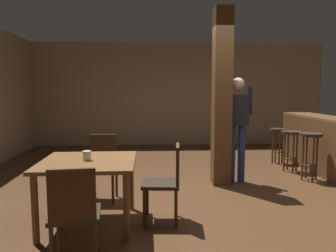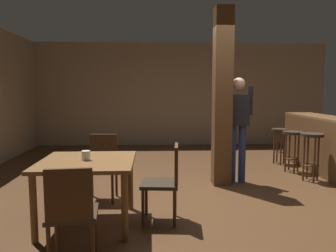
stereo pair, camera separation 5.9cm
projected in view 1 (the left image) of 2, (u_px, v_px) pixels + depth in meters
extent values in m
plane|color=#4C301C|center=(210.00, 195.00, 4.74)|extent=(10.80, 10.80, 0.00)
cube|color=gray|center=(180.00, 94.00, 9.05)|extent=(8.00, 0.10, 2.80)
cube|color=brown|center=(222.00, 98.00, 5.19)|extent=(0.28, 0.28, 2.80)
cube|color=brown|center=(88.00, 162.00, 3.65)|extent=(1.04, 1.04, 0.04)
cylinder|color=brown|center=(131.00, 182.00, 4.16)|extent=(0.07, 0.07, 0.70)
cylinder|color=brown|center=(59.00, 184.00, 4.11)|extent=(0.07, 0.07, 0.70)
cylinder|color=brown|center=(127.00, 207.00, 3.27)|extent=(0.07, 0.07, 0.70)
cylinder|color=brown|center=(35.00, 210.00, 3.22)|extent=(0.07, 0.07, 0.70)
cube|color=#2D2319|center=(102.00, 169.00, 4.48)|extent=(0.44, 0.44, 0.04)
cube|color=#422816|center=(104.00, 150.00, 4.64)|extent=(0.38, 0.05, 0.45)
cylinder|color=#422816|center=(113.00, 188.00, 4.33)|extent=(0.04, 0.04, 0.43)
cylinder|color=#422816|center=(86.00, 189.00, 4.32)|extent=(0.04, 0.04, 0.43)
cylinder|color=#422816|center=(117.00, 181.00, 4.68)|extent=(0.04, 0.04, 0.43)
cylinder|color=#422816|center=(92.00, 181.00, 4.67)|extent=(0.04, 0.04, 0.43)
cube|color=#2D2319|center=(161.00, 184.00, 3.76)|extent=(0.46, 0.46, 0.04)
cube|color=#422816|center=(178.00, 164.00, 3.73)|extent=(0.07, 0.38, 0.45)
cylinder|color=#422816|center=(144.00, 208.00, 3.62)|extent=(0.04, 0.04, 0.43)
cylinder|color=#422816|center=(147.00, 197.00, 3.97)|extent=(0.04, 0.04, 0.43)
cylinder|color=#422816|center=(176.00, 208.00, 3.61)|extent=(0.04, 0.04, 0.43)
cylinder|color=#422816|center=(176.00, 198.00, 3.96)|extent=(0.04, 0.04, 0.43)
cube|color=#2D2319|center=(75.00, 214.00, 2.83)|extent=(0.46, 0.46, 0.04)
cube|color=#422816|center=(72.00, 196.00, 2.62)|extent=(0.38, 0.08, 0.45)
cylinder|color=#422816|center=(59.00, 232.00, 3.00)|extent=(0.04, 0.04, 0.43)
cylinder|color=#422816|center=(98.00, 229.00, 3.06)|extent=(0.04, 0.04, 0.43)
cylinder|color=#422816|center=(52.00, 250.00, 2.66)|extent=(0.04, 0.04, 0.43)
cylinder|color=#422816|center=(96.00, 247.00, 2.71)|extent=(0.04, 0.04, 0.43)
cylinder|color=silver|center=(87.00, 156.00, 3.63)|extent=(0.09, 0.09, 0.11)
cube|color=black|center=(237.00, 110.00, 5.32)|extent=(0.35, 0.23, 0.50)
sphere|color=tan|center=(238.00, 84.00, 5.27)|extent=(0.23, 0.23, 0.21)
cylinder|color=navy|center=(241.00, 154.00, 5.39)|extent=(0.13, 0.13, 0.95)
cylinder|color=navy|center=(232.00, 154.00, 5.40)|extent=(0.13, 0.13, 0.95)
cylinder|color=black|center=(250.00, 101.00, 5.30)|extent=(0.09, 0.09, 0.46)
cylinder|color=black|center=(226.00, 101.00, 5.30)|extent=(0.09, 0.09, 0.46)
cube|color=brown|center=(323.00, 117.00, 6.12)|extent=(0.56, 2.29, 0.04)
cube|color=brown|center=(317.00, 145.00, 6.17)|extent=(0.36, 2.29, 0.99)
cylinder|color=#2D2319|center=(311.00, 135.00, 5.47)|extent=(0.38, 0.38, 0.05)
torus|color=#4C301C|center=(309.00, 164.00, 5.53)|extent=(0.26, 0.26, 0.02)
cylinder|color=#4C301C|center=(306.00, 157.00, 5.64)|extent=(0.03, 0.03, 0.75)
cylinder|color=#4C301C|center=(313.00, 160.00, 5.40)|extent=(0.03, 0.03, 0.75)
cylinder|color=#4C301C|center=(317.00, 158.00, 5.53)|extent=(0.03, 0.03, 0.75)
cylinder|color=#4C301C|center=(303.00, 158.00, 5.51)|extent=(0.03, 0.03, 0.75)
cylinder|color=#2D2319|center=(291.00, 132.00, 6.09)|extent=(0.37, 0.37, 0.05)
torus|color=#4C301C|center=(290.00, 158.00, 6.14)|extent=(0.26, 0.26, 0.02)
cylinder|color=#4C301C|center=(288.00, 151.00, 6.25)|extent=(0.03, 0.03, 0.71)
cylinder|color=#4C301C|center=(293.00, 154.00, 6.01)|extent=(0.03, 0.03, 0.71)
cylinder|color=#4C301C|center=(297.00, 152.00, 6.14)|extent=(0.03, 0.03, 0.71)
cylinder|color=#4C301C|center=(284.00, 153.00, 6.12)|extent=(0.03, 0.03, 0.71)
cylinder|color=#2D2319|center=(278.00, 130.00, 6.77)|extent=(0.32, 0.32, 0.05)
torus|color=#4C301C|center=(277.00, 151.00, 6.82)|extent=(0.23, 0.23, 0.02)
cylinder|color=#4C301C|center=(276.00, 146.00, 6.91)|extent=(0.03, 0.03, 0.68)
cylinder|color=#4C301C|center=(279.00, 148.00, 6.70)|extent=(0.03, 0.03, 0.68)
cylinder|color=#4C301C|center=(282.00, 147.00, 6.81)|extent=(0.03, 0.03, 0.68)
cylinder|color=#4C301C|center=(273.00, 147.00, 6.80)|extent=(0.03, 0.03, 0.68)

